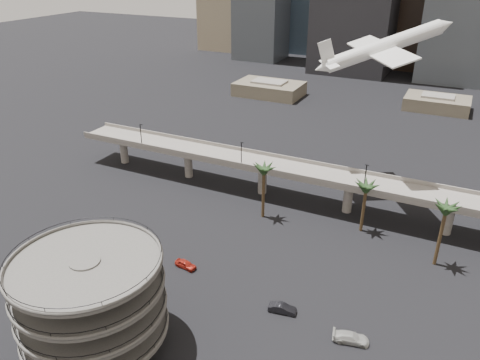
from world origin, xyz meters
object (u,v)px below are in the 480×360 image
at_px(parking_ramp, 91,296).
at_px(car_b, 282,308).
at_px(airborne_jet, 383,47).
at_px(overpass, 304,175).
at_px(car_a, 186,264).
at_px(car_c, 351,338).

height_order(parking_ramp, car_b, parking_ramp).
height_order(parking_ramp, airborne_jet, airborne_jet).
distance_m(parking_ramp, overpass, 60.46).
relative_size(airborne_jet, car_a, 6.42).
relative_size(parking_ramp, car_b, 4.58).
relative_size(airborne_jet, car_b, 5.99).
xyz_separation_m(airborne_jet, car_a, (-23.76, -49.82, -35.37)).
xyz_separation_m(car_a, car_b, (21.60, -3.44, 0.03)).
bearing_deg(parking_ramp, airborne_jet, 71.03).
bearing_deg(car_a, car_b, -91.25).
distance_m(parking_ramp, car_a, 24.98).
xyz_separation_m(parking_ramp, overpass, (13.00, 59.00, -2.50)).
bearing_deg(car_c, car_b, 70.34).
xyz_separation_m(parking_ramp, airborne_jet, (25.12, 73.06, 26.30)).
bearing_deg(car_a, airborne_jet, -17.71).
height_order(overpass, car_a, overpass).
relative_size(overpass, airborne_jet, 4.48).
bearing_deg(parking_ramp, car_a, 86.66).
relative_size(overpass, car_a, 28.75).
bearing_deg(parking_ramp, overpass, 77.57).
bearing_deg(airborne_jet, overpass, -163.49).
relative_size(parking_ramp, overpass, 0.17).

